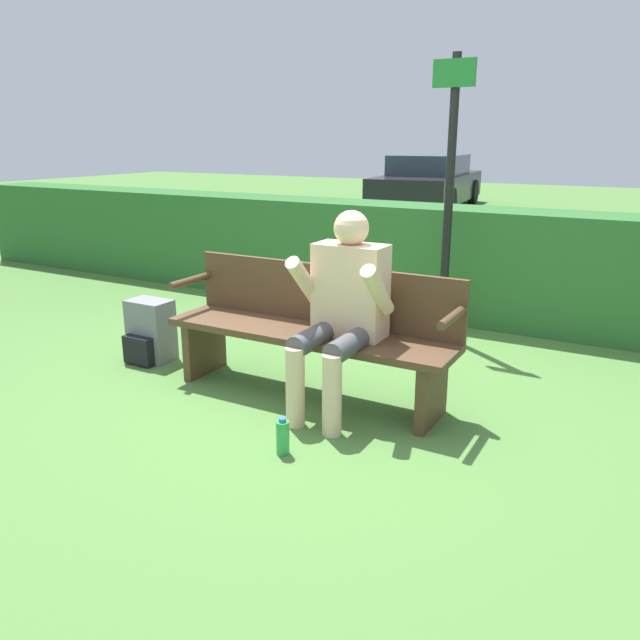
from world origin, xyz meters
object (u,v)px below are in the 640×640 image
Objects in this scene: person_seated at (343,304)px; water_bottle at (283,437)px; signpost at (449,187)px; parked_car at (429,183)px; park_bench at (312,328)px; backpack at (150,332)px.

person_seated reaches higher than water_bottle.
signpost reaches higher than person_seated.
parked_car reaches higher than person_seated.
backpack is (-1.36, -0.05, -0.22)m from park_bench.
parked_car is at bearing 110.44° from signpost.
person_seated is 1.70m from backpack.
signpost is (0.07, 2.38, 1.14)m from water_bottle.
water_bottle is 2.64m from signpost.
signpost reaches higher than water_bottle.
park_bench is 4.16× the size of backpack.
parked_car is at bearing 107.16° from person_seated.
person_seated is 1.80m from signpost.
parked_car reaches higher than park_bench.
backpack is at bearing -177.69° from park_bench.
person_seated is at bearing 89.95° from water_bottle.
park_bench is at bearing 109.31° from water_bottle.
park_bench is 0.38m from person_seated.
parked_car is at bearing 106.22° from water_bottle.
park_bench is 9.35× the size of water_bottle.
backpack is (-1.64, 0.06, -0.45)m from person_seated.
backpack is 0.10× the size of parked_car.
parked_car is at bearing 105.99° from park_bench.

